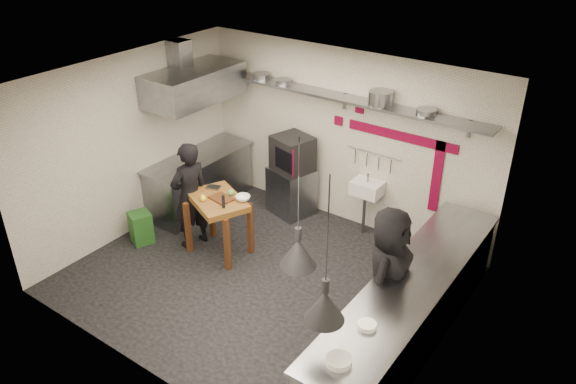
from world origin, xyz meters
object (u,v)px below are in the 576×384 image
Objects in this scene: green_bin at (141,228)px; chef_right at (388,274)px; oven_stand at (292,191)px; prep_table at (219,225)px; combi_oven at (293,154)px; chef_left at (190,196)px.

chef_right is (3.93, 0.36, 0.60)m from green_bin.
oven_stand is 1.61m from prep_table.
combi_oven is 0.35× the size of chef_left.
green_bin is at bearing -107.90° from combi_oven.
green_bin is at bearing -132.30° from prep_table.
chef_left is at bearing -95.83° from oven_stand.
oven_stand is 1.84m from chef_left.
chef_left is (0.69, 0.43, 0.59)m from green_bin.
chef_right is at bearing 22.27° from prep_table.
combi_oven is 3.08m from chef_right.
oven_stand is at bearing 108.45° from prep_table.
green_bin is 0.30× the size of chef_left.
combi_oven is at bearing -16.15° from oven_stand.
chef_right reaches higher than combi_oven.
combi_oven is 0.63× the size of prep_table.
combi_oven is 1.80m from chef_left.
chef_left is at bearing -147.52° from prep_table.
chef_right reaches higher than prep_table.
chef_right is at bearing 102.37° from chef_left.
prep_table is at bearing -80.57° from oven_stand.
combi_oven is at bearing 170.49° from chef_left.
chef_left is at bearing 81.57° from chef_right.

